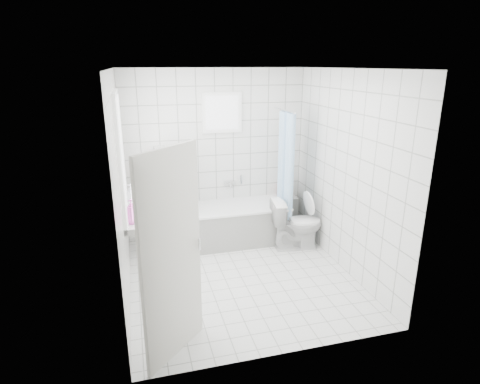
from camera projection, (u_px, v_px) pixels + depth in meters
name	position (u px, v px, depth m)	size (l,w,h in m)	color
ground	(241.00, 277.00, 5.22)	(3.00, 3.00, 0.00)	white
ceiling	(241.00, 68.00, 4.42)	(3.00, 3.00, 0.00)	white
wall_back	(216.00, 155.00, 6.20)	(2.80, 0.02, 2.60)	white
wall_front	(287.00, 228.00, 3.44)	(2.80, 0.02, 2.60)	white
wall_left	(121.00, 190.00, 4.47)	(0.02, 3.00, 2.60)	white
wall_right	(346.00, 173.00, 5.17)	(0.02, 3.00, 2.60)	white
window_left	(123.00, 158.00, 4.67)	(0.01, 0.90, 1.40)	white
window_back	(222.00, 113.00, 5.98)	(0.50, 0.01, 0.50)	white
window_sill	(132.00, 217.00, 4.91)	(0.18, 1.02, 0.08)	white
door	(172.00, 258.00, 3.57)	(0.04, 0.80, 2.00)	silver
bathtub	(229.00, 224.00, 6.19)	(1.81, 0.77, 0.58)	white
partition_wall	(164.00, 202.00, 5.76)	(0.15, 0.85, 1.50)	white
tiled_ledge	(284.00, 213.00, 6.68)	(0.40, 0.24, 0.55)	white
toilet	(297.00, 224.00, 5.95)	(0.43, 0.75, 0.76)	white
curtain_rod	(284.00, 110.00, 5.85)	(0.02, 0.02, 0.80)	silver
shower_curtain	(285.00, 172.00, 6.01)	(0.14, 0.48, 1.78)	#4C9AE1
tub_faucet	(230.00, 183.00, 6.35)	(0.18, 0.06, 0.06)	silver
sill_bottles	(131.00, 203.00, 4.85)	(0.18, 0.78, 0.33)	white
ledge_bottles	(285.00, 191.00, 6.54)	(0.17, 0.17, 0.26)	#18942E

